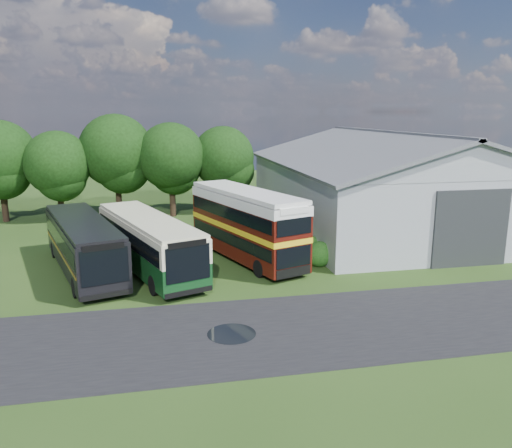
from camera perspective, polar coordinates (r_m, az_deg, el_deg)
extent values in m
plane|color=#1F3811|center=(25.89, -0.52, -9.42)|extent=(120.00, 120.00, 0.00)
cube|color=black|center=(23.96, 8.10, -11.44)|extent=(60.00, 8.00, 0.02)
cylinder|color=black|center=(22.94, -2.81, -12.46)|extent=(2.20, 2.20, 0.01)
cube|color=gray|center=(44.67, 14.63, 3.27)|extent=(18.00, 24.00, 5.50)
cube|color=#2D3033|center=(34.49, 23.37, -0.49)|extent=(5.20, 0.18, 5.00)
cylinder|color=black|center=(50.52, -26.81, 2.17)|extent=(0.56, 0.56, 3.42)
cylinder|color=black|center=(48.49, -21.39, 2.06)|extent=(0.56, 0.56, 3.06)
sphere|color=black|center=(48.00, -21.75, 6.45)|extent=(5.78, 5.78, 5.78)
cylinder|color=black|center=(49.11, -15.41, 2.93)|extent=(0.56, 0.56, 3.60)
sphere|color=black|center=(48.59, -15.72, 8.05)|extent=(6.80, 6.80, 6.80)
cylinder|color=black|center=(48.05, -9.51, 2.83)|extent=(0.56, 0.56, 3.31)
sphere|color=black|center=(47.54, -9.69, 7.64)|extent=(6.26, 6.26, 6.26)
cylinder|color=black|center=(49.27, -3.72, 3.14)|extent=(0.56, 0.56, 3.17)
sphere|color=black|center=(48.77, -3.79, 7.63)|extent=(5.98, 5.98, 5.98)
sphere|color=#194714|center=(32.73, 7.14, -4.73)|extent=(1.70, 1.70, 1.70)
sphere|color=#194714|center=(34.54, 6.09, -3.77)|extent=(1.60, 1.60, 1.60)
sphere|color=#194714|center=(36.38, 5.14, -2.90)|extent=(1.80, 1.80, 1.80)
cube|color=#0E3315|center=(31.74, -12.21, -1.96)|extent=(6.85, 12.62, 3.08)
cube|color=#3F0E09|center=(33.24, -1.14, 0.14)|extent=(6.35, 11.27, 4.39)
cube|color=black|center=(32.46, -19.14, -2.11)|extent=(6.29, 12.48, 3.03)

